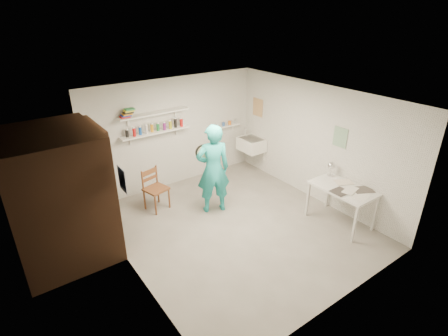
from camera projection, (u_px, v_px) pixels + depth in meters
floor at (237, 227)px, 6.50m from camera, size 4.00×4.50×0.02m
ceiling at (239, 98)px, 5.47m from camera, size 4.00×4.50×0.02m
wall_back at (174, 133)px, 7.64m from camera, size 4.00×0.02×2.40m
wall_front at (349, 231)px, 4.32m from camera, size 4.00×0.02×2.40m
wall_left at (125, 203)px, 4.92m from camera, size 0.02×4.50×2.40m
wall_right at (316, 143)px, 7.05m from camera, size 0.02×4.50×2.40m
doorway_recess at (104, 187)px, 5.79m from camera, size 0.02×0.90×2.00m
corridor_box at (58, 197)px, 5.39m from camera, size 1.40×1.50×2.10m
door_lintel at (95, 126)px, 5.35m from camera, size 0.06×1.05×0.10m
door_jamb_near at (116, 199)px, 5.43m from camera, size 0.06×0.10×2.00m
door_jamb_far at (96, 176)px, 6.16m from camera, size 0.06×0.10×2.00m
shelf_lower at (156, 132)px, 7.22m from camera, size 1.50×0.22×0.03m
shelf_upper at (154, 113)px, 7.05m from camera, size 1.50×0.22×0.03m
ledge_shelf at (227, 126)px, 8.32m from camera, size 0.70×0.14×0.03m
poster_left at (122, 180)px, 4.82m from camera, size 0.01×0.28×0.36m
poster_right_a at (258, 107)px, 8.21m from camera, size 0.01×0.34×0.42m
poster_right_b at (340, 137)px, 6.50m from camera, size 0.01×0.30×0.38m
belfast_sink at (252, 144)px, 8.37m from camera, size 0.48×0.60×0.30m
man at (213, 169)px, 6.65m from camera, size 0.76×0.62×1.79m
wall_clock at (204, 152)px, 6.64m from camera, size 0.32×0.14×0.32m
wooden_chair at (156, 189)px, 6.89m from camera, size 0.50×0.48×0.88m
work_table at (340, 205)px, 6.45m from camera, size 0.68×1.13×0.75m
desk_lamp at (331, 165)px, 6.63m from camera, size 0.14×0.14×0.14m
spray_cans at (155, 128)px, 7.18m from camera, size 1.32×0.06×0.17m
book_stack at (127, 113)px, 6.72m from camera, size 0.28×0.14×0.17m
ledge_pots at (227, 123)px, 8.30m from camera, size 0.48×0.07×0.09m
papers at (343, 187)px, 6.29m from camera, size 0.30×0.22×0.02m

